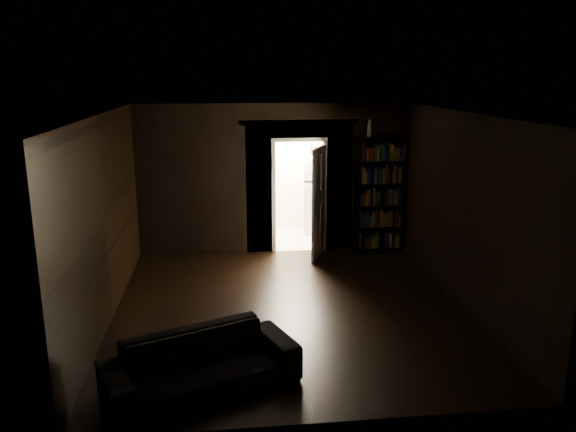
# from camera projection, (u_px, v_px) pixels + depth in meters

# --- Properties ---
(ground) EXTENTS (5.50, 5.50, 0.00)m
(ground) POSITION_uv_depth(u_px,v_px,m) (290.00, 309.00, 8.14)
(ground) COLOR black
(ground) RESTS_ON ground
(room_walls) EXTENTS (5.02, 5.61, 2.84)m
(room_walls) POSITION_uv_depth(u_px,v_px,m) (281.00, 181.00, 8.75)
(room_walls) COLOR black
(room_walls) RESTS_ON ground
(kitchen_alcove) EXTENTS (2.20, 1.80, 2.60)m
(kitchen_alcove) POSITION_uv_depth(u_px,v_px,m) (292.00, 178.00, 11.62)
(kitchen_alcove) COLOR beige
(kitchen_alcove) RESTS_ON ground
(sofa) EXTENTS (2.24, 1.61, 0.79)m
(sofa) POSITION_uv_depth(u_px,v_px,m) (201.00, 355.00, 6.00)
(sofa) COLOR black
(sofa) RESTS_ON ground
(bookshelf) EXTENTS (0.95, 0.64, 2.20)m
(bookshelf) POSITION_uv_depth(u_px,v_px,m) (379.00, 195.00, 10.58)
(bookshelf) COLOR black
(bookshelf) RESTS_ON ground
(refrigerator) EXTENTS (0.86, 0.82, 1.65)m
(refrigerator) POSITION_uv_depth(u_px,v_px,m) (318.00, 193.00, 12.01)
(refrigerator) COLOR silver
(refrigerator) RESTS_ON ground
(door) EXTENTS (0.38, 0.80, 2.05)m
(door) POSITION_uv_depth(u_px,v_px,m) (319.00, 203.00, 10.23)
(door) COLOR white
(door) RESTS_ON ground
(figurine) EXTENTS (0.11, 0.11, 0.31)m
(figurine) POSITION_uv_depth(u_px,v_px,m) (369.00, 128.00, 10.18)
(figurine) COLOR silver
(figurine) RESTS_ON bookshelf
(bottles) EXTENTS (0.65, 0.29, 0.27)m
(bottles) POSITION_uv_depth(u_px,v_px,m) (323.00, 149.00, 11.75)
(bottles) COLOR black
(bottles) RESTS_ON refrigerator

